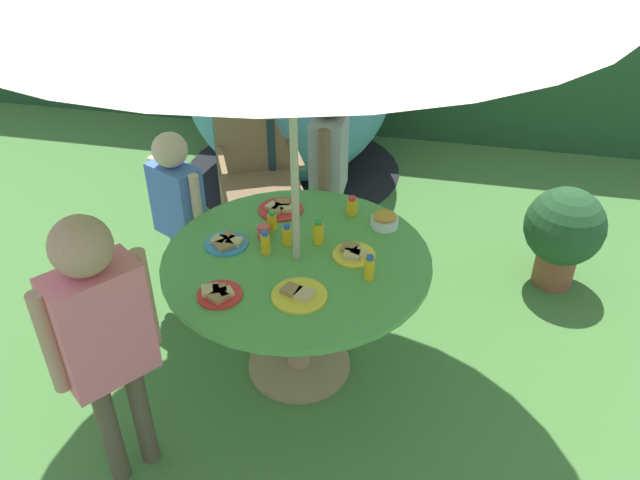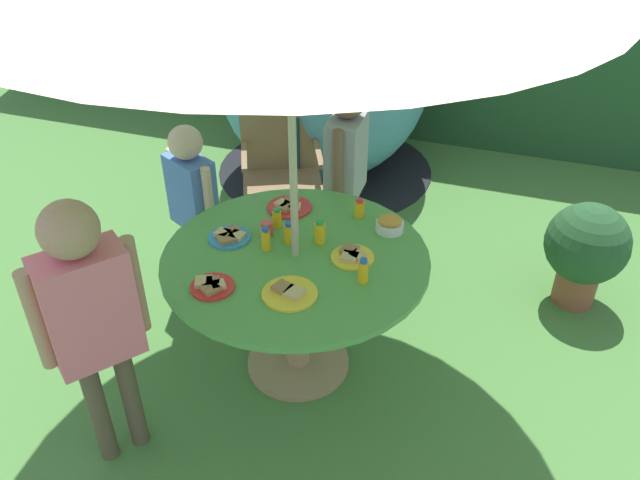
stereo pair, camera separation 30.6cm
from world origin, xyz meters
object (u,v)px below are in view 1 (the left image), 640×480
at_px(potted_plant, 564,231).
at_px(plate_center_front, 280,208).
at_px(snack_bowl, 385,220).
at_px(juice_bottle_spot_a, 352,206).
at_px(plate_near_right, 354,254).
at_px(juice_bottle_mid_right, 287,235).
at_px(child_in_grey_shirt, 329,156).
at_px(child_in_pink_shirt, 101,325).
at_px(juice_bottle_mid_left, 266,243).
at_px(plate_center_back, 226,242).
at_px(plate_far_left, 219,294).
at_px(child_in_blue_shirt, 177,201).
at_px(juice_bottle_near_left, 272,221).
at_px(juice_bottle_front_edge, 369,268).
at_px(wooden_chair, 258,166).
at_px(juice_bottle_far_right, 318,232).
at_px(dome_tent, 291,75).
at_px(garden_table, 297,283).
at_px(plate_back_edge, 299,295).
at_px(cup_near, 264,232).

bearing_deg(potted_plant, plate_center_front, -157.15).
height_order(snack_bowl, juice_bottle_spot_a, juice_bottle_spot_a).
relative_size(plate_near_right, juice_bottle_mid_right, 1.85).
xyz_separation_m(child_in_grey_shirt, juice_bottle_mid_right, (-0.04, -0.82, -0.04)).
xyz_separation_m(child_in_pink_shirt, plate_near_right, (0.85, 0.84, -0.12)).
xyz_separation_m(juice_bottle_mid_left, juice_bottle_spot_a, (0.35, 0.44, -0.01)).
height_order(plate_center_back, plate_far_left, same).
relative_size(child_in_blue_shirt, child_in_pink_shirt, 0.83).
distance_m(juice_bottle_mid_left, juice_bottle_spot_a, 0.56).
bearing_deg(juice_bottle_near_left, child_in_pink_shirt, -112.43).
relative_size(juice_bottle_front_edge, juice_bottle_spot_a, 1.21).
bearing_deg(plate_center_back, potted_plant, 30.50).
xyz_separation_m(child_in_grey_shirt, snack_bowl, (0.40, -0.56, -0.05)).
height_order(wooden_chair, child_in_grey_shirt, child_in_grey_shirt).
height_order(snack_bowl, plate_center_back, snack_bowl).
distance_m(juice_bottle_near_left, juice_bottle_far_right, 0.26).
height_order(potted_plant, juice_bottle_far_right, juice_bottle_far_right).
bearing_deg(child_in_pink_shirt, snack_bowl, -3.35).
height_order(snack_bowl, juice_bottle_mid_right, juice_bottle_mid_right).
xyz_separation_m(plate_center_front, juice_bottle_front_edge, (0.55, -0.49, 0.05)).
height_order(dome_tent, juice_bottle_far_right, dome_tent).
bearing_deg(child_in_pink_shirt, dome_tent, 37.07).
height_order(wooden_chair, plate_near_right, wooden_chair).
bearing_deg(child_in_blue_shirt, juice_bottle_spot_a, 29.42).
xyz_separation_m(plate_far_left, juice_bottle_spot_a, (0.46, 0.80, 0.03)).
bearing_deg(juice_bottle_front_edge, potted_plant, 48.22).
height_order(snack_bowl, juice_bottle_far_right, juice_bottle_far_right).
xyz_separation_m(garden_table, child_in_grey_shirt, (-0.03, 0.92, 0.25)).
xyz_separation_m(child_in_grey_shirt, juice_bottle_mid_left, (-0.13, -0.92, -0.03)).
bearing_deg(plate_near_right, snack_bowl, 69.29).
xyz_separation_m(garden_table, juice_bottle_near_left, (-0.18, 0.20, 0.21)).
distance_m(juice_bottle_mid_left, juice_bottle_mid_right, 0.12).
relative_size(potted_plant, juice_bottle_front_edge, 5.31).
bearing_deg(potted_plant, dome_tent, 150.16).
bearing_deg(dome_tent, wooden_chair, -80.91).
height_order(child_in_pink_shirt, juice_bottle_far_right, child_in_pink_shirt).
xyz_separation_m(potted_plant, juice_bottle_mid_left, (-1.56, -1.07, 0.40)).
bearing_deg(snack_bowl, juice_bottle_mid_right, -149.25).
distance_m(potted_plant, plate_back_edge, 1.93).
xyz_separation_m(child_in_grey_shirt, juice_bottle_near_left, (-0.15, -0.71, -0.04)).
relative_size(child_in_pink_shirt, plate_far_left, 6.68).
height_order(juice_bottle_far_right, juice_bottle_spot_a, juice_bottle_far_right).
height_order(snack_bowl, juice_bottle_front_edge, juice_bottle_front_edge).
distance_m(potted_plant, child_in_grey_shirt, 1.50).
height_order(child_in_pink_shirt, juice_bottle_mid_left, child_in_pink_shirt).
bearing_deg(cup_near, plate_back_edge, -55.62).
bearing_deg(dome_tent, plate_center_front, -69.58).
height_order(plate_center_front, cup_near, cup_near).
distance_m(plate_center_back, juice_bottle_front_edge, 0.74).
height_order(wooden_chair, juice_bottle_mid_left, wooden_chair).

